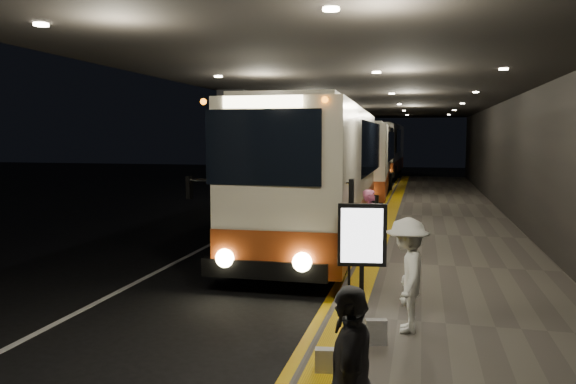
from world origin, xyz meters
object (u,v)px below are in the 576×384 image
at_px(passenger_waiting_grey, 351,383).
at_px(stanchion_post, 349,271).
at_px(bag_polka, 376,332).
at_px(passenger_waiting_white, 407,275).
at_px(coach_third, 382,152).
at_px(coach_main, 320,179).
at_px(coach_second, 364,163).
at_px(info_sign, 362,237).
at_px(bag_plain, 325,361).
at_px(passenger_boarding, 371,224).

distance_m(passenger_waiting_grey, stanchion_post, 5.30).
bearing_deg(bag_polka, passenger_waiting_white, 59.83).
bearing_deg(coach_third, coach_main, -88.61).
bearing_deg(passenger_waiting_white, coach_main, -161.37).
distance_m(coach_second, info_sign, 19.05).
bearing_deg(bag_plain, passenger_waiting_grey, -74.60).
xyz_separation_m(coach_third, passenger_waiting_white, (2.80, -34.73, -0.86)).
bearing_deg(coach_third, passenger_waiting_white, -84.26).
distance_m(coach_main, passenger_boarding, 3.15).
distance_m(bag_polka, info_sign, 2.11).
bearing_deg(bag_plain, coach_second, 94.50).
height_order(passenger_boarding, stanchion_post, passenger_boarding).
bearing_deg(bag_plain, info_sign, 87.21).
bearing_deg(coach_second, coach_third, 88.32).
relative_size(coach_third, info_sign, 7.02).
distance_m(passenger_waiting_white, stanchion_post, 1.78).
relative_size(coach_main, coach_third, 0.99).
bearing_deg(passenger_boarding, coach_third, 21.02).
xyz_separation_m(passenger_boarding, bag_plain, (0.06, -6.81, -0.67)).
height_order(passenger_waiting_white, info_sign, info_sign).
bearing_deg(info_sign, passenger_waiting_white, -64.33).
distance_m(coach_third, stanchion_post, 33.39).
bearing_deg(coach_main, coach_third, 88.16).
xyz_separation_m(coach_third, bag_plain, (1.86, -36.50, -1.56)).
relative_size(coach_main, passenger_waiting_white, 7.18).
relative_size(coach_second, stanchion_post, 11.14).
xyz_separation_m(coach_main, bag_plain, (1.74, -9.33, -1.52)).
bearing_deg(coach_main, passenger_waiting_grey, -80.64).
relative_size(coach_third, stanchion_post, 12.01).
relative_size(passenger_waiting_grey, bag_plain, 5.60).
bearing_deg(coach_main, info_sign, -75.79).
height_order(passenger_boarding, bag_plain, passenger_boarding).
xyz_separation_m(passenger_boarding, info_sign, (0.20, -3.91, 0.37)).
relative_size(passenger_waiting_white, bag_polka, 4.75).
relative_size(passenger_boarding, passenger_waiting_grey, 0.97).
distance_m(coach_third, bag_plain, 36.58).
distance_m(passenger_waiting_white, bag_polka, 1.03).
bearing_deg(passenger_waiting_grey, passenger_waiting_white, 170.70).
height_order(coach_main, passenger_waiting_grey, coach_main).
bearing_deg(passenger_waiting_grey, bag_plain, -168.55).
bearing_deg(bag_polka, bag_plain, -116.31).
relative_size(coach_second, passenger_boarding, 6.99).
bearing_deg(bag_polka, passenger_boarding, 95.96).
bearing_deg(bag_plain, passenger_boarding, 90.49).
bearing_deg(passenger_waiting_white, stanchion_post, -144.40).
bearing_deg(bag_plain, coach_third, 92.92).
height_order(coach_main, coach_second, coach_main).
height_order(coach_third, bag_plain, coach_third).
height_order(coach_third, info_sign, coach_third).
relative_size(passenger_waiting_grey, info_sign, 0.96).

